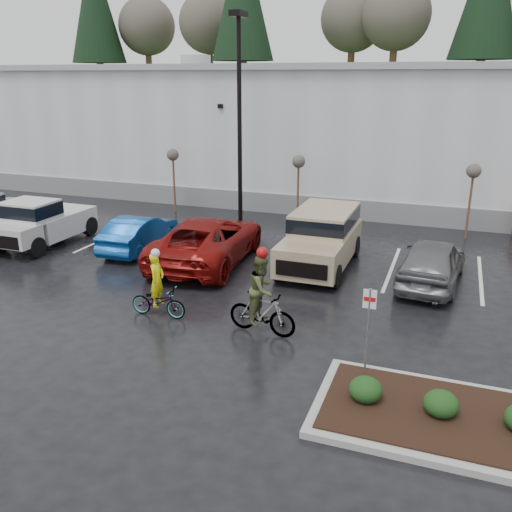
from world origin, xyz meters
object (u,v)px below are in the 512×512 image
(car_grey, at_px, (432,261))
(car_red, at_px, (208,240))
(suv_tan, at_px, (320,240))
(sapling_east, at_px, (473,175))
(pickup_white, at_px, (48,219))
(fire_lane_sign, at_px, (368,322))
(cyclist_olive, at_px, (262,303))
(sapling_mid, at_px, (299,165))
(car_blue, at_px, (139,233))
(lamppost, at_px, (239,98))
(cyclist_hivis, at_px, (158,295))
(sapling_west, at_px, (173,158))

(car_grey, bearing_deg, car_red, 8.95)
(suv_tan, bearing_deg, car_red, -168.11)
(car_red, relative_size, suv_tan, 1.22)
(sapling_east, distance_m, pickup_white, 17.73)
(sapling_east, xyz_separation_m, fire_lane_sign, (-2.20, -12.80, -1.32))
(cyclist_olive, bearing_deg, fire_lane_sign, -106.92)
(sapling_mid, relative_size, pickup_white, 0.62)
(car_blue, distance_m, car_grey, 11.15)
(suv_tan, bearing_deg, lamppost, 136.39)
(car_blue, height_order, cyclist_hivis, cyclist_hivis)
(sapling_mid, xyz_separation_m, car_grey, (6.38, -6.10, -1.94))
(fire_lane_sign, distance_m, cyclist_hivis, 6.34)
(lamppost, relative_size, sapling_east, 2.88)
(sapling_west, height_order, pickup_white, sapling_west)
(lamppost, relative_size, suv_tan, 1.81)
(sapling_west, relative_size, pickup_white, 0.62)
(pickup_white, distance_m, car_blue, 4.12)
(fire_lane_sign, distance_m, car_grey, 6.81)
(cyclist_olive, bearing_deg, cyclist_hivis, 96.61)
(sapling_east, relative_size, fire_lane_sign, 1.45)
(sapling_west, bearing_deg, sapling_mid, 0.00)
(lamppost, xyz_separation_m, car_blue, (-2.27, -5.17, -4.99))
(pickup_white, xyz_separation_m, car_blue, (4.09, 0.44, -0.28))
(sapling_mid, relative_size, sapling_east, 1.00)
(lamppost, relative_size, sapling_west, 2.88)
(pickup_white, bearing_deg, sapling_west, 70.36)
(fire_lane_sign, bearing_deg, lamppost, 123.46)
(car_blue, distance_m, cyclist_olive, 8.87)
(sapling_east, bearing_deg, cyclist_hivis, -126.02)
(fire_lane_sign, xyz_separation_m, cyclist_olive, (-2.99, 1.30, -0.52))
(fire_lane_sign, xyz_separation_m, cyclist_hivis, (-6.16, 1.30, -0.76))
(car_grey, height_order, cyclist_hivis, cyclist_hivis)
(car_blue, xyz_separation_m, suv_tan, (7.27, 0.40, 0.33))
(car_red, bearing_deg, suv_tan, -172.15)
(sapling_west, xyz_separation_m, suv_tan, (9.00, -5.77, -1.70))
(car_blue, bearing_deg, sapling_east, -156.01)
(car_blue, xyz_separation_m, cyclist_olive, (7.08, -5.33, 0.19))
(pickup_white, height_order, cyclist_hivis, cyclist_hivis)
(sapling_mid, height_order, sapling_east, same)
(fire_lane_sign, height_order, car_grey, fire_lane_sign)
(car_red, distance_m, car_grey, 7.95)
(lamppost, xyz_separation_m, sapling_east, (10.00, 1.00, -2.96))
(suv_tan, bearing_deg, cyclist_hivis, -120.41)
(sapling_mid, height_order, pickup_white, sapling_mid)
(sapling_west, xyz_separation_m, car_grey, (12.88, -6.10, -1.94))
(sapling_east, xyz_separation_m, pickup_white, (-16.36, -6.61, -1.75))
(sapling_mid, bearing_deg, suv_tan, -66.54)
(fire_lane_sign, height_order, pickup_white, fire_lane_sign)
(lamppost, bearing_deg, sapling_west, 165.96)
(car_blue, bearing_deg, fire_lane_sign, 143.94)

